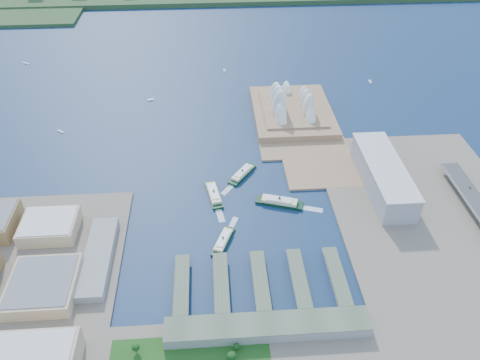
{
  "coord_description": "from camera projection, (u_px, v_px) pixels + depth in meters",
  "views": [
    {
      "loc": [
        -30.37,
        -400.95,
        401.65
      ],
      "look_at": [
        3.55,
        86.83,
        18.0
      ],
      "focal_mm": 35.0,
      "sensor_mm": 36.0,
      "label": 1
    }
  ],
  "objects": [
    {
      "name": "boat_d",
      "position": [
        26.0,
        63.0,
        952.09
      ],
      "size": [
        15.93,
        11.39,
        2.76
      ],
      "primitive_type": null,
      "rotation": [
        0.0,
        0.0,
        1.04
      ],
      "color": "white",
      "rests_on": "ground"
    },
    {
      "name": "peninsula",
      "position": [
        295.0,
        121.0,
        773.27
      ],
      "size": [
        135.0,
        220.0,
        3.0
      ],
      "primitive_type": "cube",
      "color": "#9A7454",
      "rests_on": "ground"
    },
    {
      "name": "car_c",
      "position": [
        470.0,
        188.0,
        612.39
      ],
      "size": [
        1.9,
        4.68,
        1.36
      ],
      "primitive_type": "imported",
      "color": "slate",
      "rests_on": "expressway"
    },
    {
      "name": "west_land",
      "position": [
        1.0,
        322.0,
        467.29
      ],
      "size": [
        220.0,
        390.0,
        3.0
      ],
      "primitive_type": "cube",
      "color": "#776A5B",
      "rests_on": "ground"
    },
    {
      "name": "west_buildings",
      "position": [
        7.0,
        284.0,
        485.5
      ],
      "size": [
        200.0,
        280.0,
        27.0
      ],
      "primitive_type": null,
      "color": "olive",
      "rests_on": "west_land"
    },
    {
      "name": "ferry_d",
      "position": [
        279.0,
        200.0,
        607.34
      ],
      "size": [
        62.99,
        33.38,
        11.56
      ],
      "primitive_type": null,
      "rotation": [
        0.0,
        0.0,
        1.26
      ],
      "color": "black",
      "rests_on": "ground"
    },
    {
      "name": "east_land",
      "position": [
        453.0,
        256.0,
        537.2
      ],
      "size": [
        240.0,
        500.0,
        3.0
      ],
      "primitive_type": "cube",
      "color": "#776A5B",
      "rests_on": "ground"
    },
    {
      "name": "opera_house",
      "position": [
        293.0,
        99.0,
        770.0
      ],
      "size": [
        134.0,
        180.0,
        58.0
      ],
      "primitive_type": null,
      "color": "white",
      "rests_on": "peninsula"
    },
    {
      "name": "boat_e",
      "position": [
        224.0,
        70.0,
        926.52
      ],
      "size": [
        4.17,
        10.94,
        2.63
      ],
      "primitive_type": null,
      "rotation": [
        0.0,
        0.0,
        0.07
      ],
      "color": "white",
      "rests_on": "ground"
    },
    {
      "name": "ferry_wharves",
      "position": [
        260.0,
        282.0,
        503.3
      ],
      "size": [
        184.0,
        90.0,
        9.3
      ],
      "primitive_type": null,
      "color": "#4F5C45",
      "rests_on": "ground"
    },
    {
      "name": "ferry_a",
      "position": [
        214.0,
        193.0,
        620.06
      ],
      "size": [
        24.3,
        58.1,
        10.67
      ],
      "primitive_type": null,
      "rotation": [
        0.0,
        0.0,
        0.18
      ],
      "color": "black",
      "rests_on": "ground"
    },
    {
      "name": "terminal_building",
      "position": [
        268.0,
        327.0,
        453.58
      ],
      "size": [
        200.0,
        28.0,
        12.0
      ],
      "primitive_type": "cube",
      "color": "gray",
      "rests_on": "south_land"
    },
    {
      "name": "boat_b",
      "position": [
        151.0,
        100.0,
        830.67
      ],
      "size": [
        11.26,
        6.7,
        2.87
      ],
      "primitive_type": null,
      "rotation": [
        0.0,
        0.0,
        1.87
      ],
      "color": "white",
      "rests_on": "ground"
    },
    {
      "name": "toaster_building",
      "position": [
        383.0,
        176.0,
        625.04
      ],
      "size": [
        45.0,
        155.0,
        35.0
      ],
      "primitive_type": "cube",
      "color": "#98989D",
      "rests_on": "east_land"
    },
    {
      "name": "boat_c",
      "position": [
        370.0,
        81.0,
        887.25
      ],
      "size": [
        4.1,
        12.91,
        2.88
      ],
      "primitive_type": null,
      "rotation": [
        0.0,
        0.0,
        3.11
      ],
      "color": "white",
      "rests_on": "ground"
    },
    {
      "name": "ferry_c",
      "position": [
        223.0,
        240.0,
        552.74
      ],
      "size": [
        31.22,
        51.88,
        9.6
      ],
      "primitive_type": null,
      "rotation": [
        0.0,
        0.0,
        2.75
      ],
      "color": "black",
      "rests_on": "ground"
    },
    {
      "name": "ground",
      "position": [
        242.0,
        236.0,
        564.27
      ],
      "size": [
        3000.0,
        3000.0,
        0.0
      ],
      "primitive_type": "plane",
      "color": "#0E2144",
      "rests_on": "ground"
    },
    {
      "name": "boat_a",
      "position": [
        61.0,
        131.0,
        748.09
      ],
      "size": [
        11.12,
        10.07,
        2.32
      ],
      "primitive_type": null,
      "rotation": [
        0.0,
        0.0,
        0.87
      ],
      "color": "white",
      "rests_on": "ground"
    },
    {
      "name": "ferry_b",
      "position": [
        242.0,
        172.0,
        655.9
      ],
      "size": [
        43.08,
        51.76,
        10.23
      ],
      "primitive_type": null,
      "rotation": [
        0.0,
        0.0,
        -0.63
      ],
      "color": "black",
      "rests_on": "ground"
    }
  ]
}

